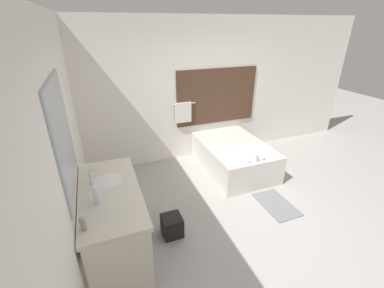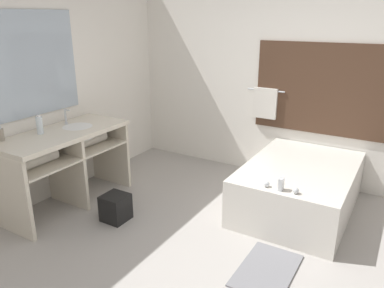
{
  "view_description": "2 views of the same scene",
  "coord_description": "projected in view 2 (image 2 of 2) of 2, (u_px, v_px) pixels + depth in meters",
  "views": [
    {
      "loc": [
        -1.84,
        -2.35,
        2.55
      ],
      "look_at": [
        -0.61,
        0.88,
        0.92
      ],
      "focal_mm": 24.0,
      "sensor_mm": 36.0,
      "label": 1
    },
    {
      "loc": [
        1.33,
        -2.46,
        2.06
      ],
      "look_at": [
        -0.65,
        0.87,
        0.73
      ],
      "focal_mm": 35.0,
      "sensor_mm": 36.0,
      "label": 2
    }
  ],
  "objects": [
    {
      "name": "vanity_counter",
      "position": [
        66.0,
        152.0,
        4.15
      ],
      "size": [
        0.66,
        1.46,
        0.88
      ],
      "color": "beige",
      "rests_on": "ground_plane"
    },
    {
      "name": "ground_plane",
      "position": [
        204.0,
        262.0,
        3.31
      ],
      "size": [
        16.0,
        16.0,
        0.0
      ],
      "primitive_type": "plane",
      "color": "#A8A39E",
      "rests_on": "ground"
    },
    {
      "name": "sink_faucet",
      "position": [
        66.0,
        117.0,
        4.29
      ],
      "size": [
        0.09,
        0.04,
        0.18
      ],
      "color": "silver",
      "rests_on": "vanity_counter"
    },
    {
      "name": "water_bottle_1",
      "position": [
        40.0,
        125.0,
        3.94
      ],
      "size": [
        0.07,
        0.07,
        0.2
      ],
      "color": "white",
      "rests_on": "vanity_counter"
    },
    {
      "name": "waste_bin",
      "position": [
        116.0,
        207.0,
        3.96
      ],
      "size": [
        0.26,
        0.26,
        0.28
      ],
      "color": "black",
      "rests_on": "ground_plane"
    },
    {
      "name": "soap_dispenser",
      "position": [
        1.0,
        134.0,
        3.73
      ],
      "size": [
        0.05,
        0.05,
        0.15
      ],
      "color": "gray",
      "rests_on": "vanity_counter"
    },
    {
      "name": "bath_mat",
      "position": [
        267.0,
        270.0,
        3.19
      ],
      "size": [
        0.44,
        0.71,
        0.02
      ],
      "color": "slate",
      "rests_on": "ground_plane"
    },
    {
      "name": "wall_back_with_blinds",
      "position": [
        293.0,
        76.0,
        4.68
      ],
      "size": [
        7.4,
        0.13,
        2.7
      ],
      "color": "white",
      "rests_on": "ground_plane"
    },
    {
      "name": "bathtub",
      "position": [
        299.0,
        185.0,
        4.14
      ],
      "size": [
        1.1,
        1.61,
        0.64
      ],
      "color": "silver",
      "rests_on": "ground_plane"
    },
    {
      "name": "wall_left_with_mirror",
      "position": [
        22.0,
        87.0,
        3.95
      ],
      "size": [
        0.08,
        7.4,
        2.7
      ],
      "color": "white",
      "rests_on": "ground_plane"
    }
  ]
}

